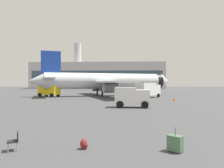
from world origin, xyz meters
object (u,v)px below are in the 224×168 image
at_px(safety_cone_near, 121,94).
at_px(safety_cone_mid, 174,98).
at_px(airplane_at_gate, 107,81).
at_px(traveller_backpack, 84,144).
at_px(cargo_van, 132,96).
at_px(fuel_truck, 148,89).
at_px(gate_chair, 14,140).
at_px(rolling_suitcase, 175,143).
at_px(service_truck, 49,90).

relative_size(safety_cone_near, safety_cone_mid, 0.95).
height_order(airplane_at_gate, safety_cone_mid, airplane_at_gate).
bearing_deg(safety_cone_mid, traveller_backpack, -111.41).
relative_size(airplane_at_gate, cargo_van, 7.63).
height_order(fuel_truck, gate_chair, fuel_truck).
distance_m(airplane_at_gate, safety_cone_mid, 19.63).
distance_m(airplane_at_gate, safety_cone_near, 6.48).
relative_size(cargo_van, safety_cone_mid, 5.59).
xyz_separation_m(safety_cone_near, rolling_suitcase, (2.62, -47.53, 0.01)).
xyz_separation_m(cargo_van, gate_chair, (-6.27, -18.03, -0.95)).
relative_size(cargo_van, gate_chair, 5.27).
bearing_deg(rolling_suitcase, safety_cone_near, 93.16).
distance_m(rolling_suitcase, gate_chair, 7.34).
xyz_separation_m(fuel_truck, safety_cone_mid, (3.69, -8.04, -1.37)).
xyz_separation_m(cargo_van, rolling_suitcase, (1.07, -17.88, -1.06)).
bearing_deg(gate_chair, rolling_suitcase, 1.20).
bearing_deg(gate_chair, airplane_at_gate, 88.31).
height_order(safety_cone_mid, rolling_suitcase, rolling_suitcase).
relative_size(service_truck, rolling_suitcase, 4.79).
bearing_deg(safety_cone_mid, rolling_suitcase, -103.69).
height_order(service_truck, fuel_truck, fuel_truck).
height_order(airplane_at_gate, safety_cone_near, airplane_at_gate).
height_order(safety_cone_near, safety_cone_mid, safety_cone_mid).
distance_m(fuel_truck, cargo_van, 19.52).
xyz_separation_m(safety_cone_mid, rolling_suitcase, (-7.03, -28.85, -0.01)).
distance_m(cargo_van, safety_cone_near, 29.71).
bearing_deg(service_truck, fuel_truck, -5.04).
height_order(fuel_truck, safety_cone_near, fuel_truck).
bearing_deg(service_truck, traveller_backpack, -68.86).
height_order(fuel_truck, safety_cone_mid, fuel_truck).
distance_m(cargo_van, gate_chair, 19.11).
relative_size(cargo_van, safety_cone_near, 5.90).
distance_m(service_truck, cargo_van, 27.69).
bearing_deg(fuel_truck, rolling_suitcase, -95.16).
xyz_separation_m(rolling_suitcase, gate_chair, (-7.34, -0.15, 0.11)).
distance_m(airplane_at_gate, service_truck, 13.89).
relative_size(airplane_at_gate, service_truck, 6.56).
bearing_deg(safety_cone_near, cargo_van, -86.99).
relative_size(airplane_at_gate, traveller_backpack, 72.05).
distance_m(airplane_at_gate, fuel_truck, 11.43).
distance_m(fuel_truck, rolling_suitcase, 37.06).
xyz_separation_m(rolling_suitcase, traveller_backpack, (-4.19, 0.24, -0.16)).
height_order(safety_cone_mid, gate_chair, gate_chair).
relative_size(airplane_at_gate, gate_chair, 40.21).
height_order(airplane_at_gate, gate_chair, airplane_at_gate).
height_order(fuel_truck, cargo_van, fuel_truck).
distance_m(service_truck, safety_cone_near, 18.68).
xyz_separation_m(safety_cone_near, safety_cone_mid, (9.65, -18.68, 0.02)).
distance_m(safety_cone_mid, traveller_backpack, 30.73).
distance_m(traveller_backpack, gate_chair, 3.18).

